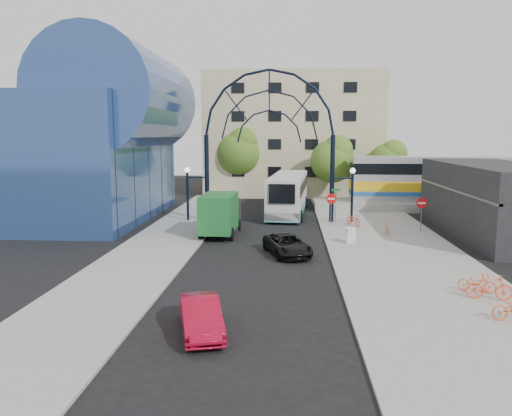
# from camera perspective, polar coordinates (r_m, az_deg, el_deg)

# --- Properties ---
(ground) EXTENTS (120.00, 120.00, 0.00)m
(ground) POSITION_cam_1_polar(r_m,az_deg,el_deg) (26.63, 0.22, -6.87)
(ground) COLOR black
(ground) RESTS_ON ground
(sidewalk_east) EXTENTS (8.00, 56.00, 0.12)m
(sidewalk_east) POSITION_cam_1_polar(r_m,az_deg,el_deg) (31.11, 15.63, -4.84)
(sidewalk_east) COLOR gray
(sidewalk_east) RESTS_ON ground
(plaza_west) EXTENTS (5.00, 50.00, 0.12)m
(plaza_west) POSITION_cam_1_polar(r_m,az_deg,el_deg) (33.40, -10.34, -3.77)
(plaza_west) COLOR gray
(plaza_west) RESTS_ON ground
(gateway_arch) EXTENTS (13.64, 0.44, 12.10)m
(gateway_arch) POSITION_cam_1_polar(r_m,az_deg,el_deg) (39.71, 1.52, 10.60)
(gateway_arch) COLOR black
(gateway_arch) RESTS_ON ground
(stop_sign) EXTENTS (0.80, 0.07, 2.50)m
(stop_sign) POSITION_cam_1_polar(r_m,az_deg,el_deg) (38.11, 8.59, 0.72)
(stop_sign) COLOR slate
(stop_sign) RESTS_ON sidewalk_east
(do_not_enter_sign) EXTENTS (0.76, 0.07, 2.48)m
(do_not_enter_sign) POSITION_cam_1_polar(r_m,az_deg,el_deg) (37.20, 18.41, 0.17)
(do_not_enter_sign) COLOR slate
(do_not_enter_sign) RESTS_ON sidewalk_east
(street_name_sign) EXTENTS (0.70, 0.70, 2.80)m
(street_name_sign) POSITION_cam_1_polar(r_m,az_deg,el_deg) (38.72, 9.11, 1.03)
(street_name_sign) COLOR slate
(street_name_sign) RESTS_ON sidewalk_east
(sandwich_board) EXTENTS (0.55, 0.61, 0.99)m
(sandwich_board) POSITION_cam_1_polar(r_m,az_deg,el_deg) (32.48, 10.82, -2.90)
(sandwich_board) COLOR white
(sandwich_board) RESTS_ON sidewalk_east
(transit_hall) EXTENTS (16.50, 18.00, 14.50)m
(transit_hall) POSITION_cam_1_polar(r_m,az_deg,el_deg) (44.03, -18.93, 7.52)
(transit_hall) COLOR navy
(transit_hall) RESTS_ON ground
(commercial_block_east) EXTENTS (6.00, 16.00, 5.00)m
(commercial_block_east) POSITION_cam_1_polar(r_m,az_deg,el_deg) (38.70, 25.62, 0.86)
(commercial_block_east) COLOR black
(commercial_block_east) RESTS_ON ground
(apartment_block) EXTENTS (20.00, 12.10, 14.00)m
(apartment_block) POSITION_cam_1_polar(r_m,az_deg,el_deg) (60.62, 4.24, 8.34)
(apartment_block) COLOR tan
(apartment_block) RESTS_ON ground
(train_platform) EXTENTS (32.00, 5.00, 0.80)m
(train_platform) POSITION_cam_1_polar(r_m,az_deg,el_deg) (51.49, 24.71, 0.23)
(train_platform) COLOR gray
(train_platform) RESTS_ON ground
(train_car) EXTENTS (25.10, 3.05, 4.20)m
(train_car) POSITION_cam_1_polar(r_m,az_deg,el_deg) (51.23, 24.88, 3.00)
(train_car) COLOR #B7B7BC
(train_car) RESTS_ON train_platform
(tree_north_a) EXTENTS (4.48, 4.48, 7.00)m
(tree_north_a) POSITION_cam_1_polar(r_m,az_deg,el_deg) (51.82, 8.86, 5.61)
(tree_north_a) COLOR #382314
(tree_north_a) RESTS_ON ground
(tree_north_b) EXTENTS (5.12, 5.12, 8.00)m
(tree_north_b) POSITION_cam_1_polar(r_m,az_deg,el_deg) (55.87, -1.82, 6.58)
(tree_north_b) COLOR #382314
(tree_north_b) RESTS_ON ground
(tree_north_c) EXTENTS (4.16, 4.16, 6.50)m
(tree_north_c) POSITION_cam_1_polar(r_m,az_deg,el_deg) (54.66, 14.97, 5.22)
(tree_north_c) COLOR #382314
(tree_north_c) RESTS_ON ground
(city_bus) EXTENTS (3.76, 12.78, 3.46)m
(city_bus) POSITION_cam_1_polar(r_m,az_deg,el_deg) (44.87, 3.72, 1.70)
(city_bus) COLOR silver
(city_bus) RESTS_ON ground
(green_truck) EXTENTS (2.46, 5.98, 2.98)m
(green_truck) POSITION_cam_1_polar(r_m,az_deg,el_deg) (35.11, -4.04, -0.69)
(green_truck) COLOR black
(green_truck) RESTS_ON ground
(black_suv) EXTENTS (3.29, 4.81, 1.22)m
(black_suv) POSITION_cam_1_polar(r_m,az_deg,el_deg) (29.35, 3.61, -4.23)
(black_suv) COLOR black
(black_suv) RESTS_ON ground
(red_sedan) EXTENTS (2.32, 4.07, 1.27)m
(red_sedan) POSITION_cam_1_polar(r_m,az_deg,el_deg) (18.21, -6.34, -12.14)
(red_sedan) COLOR #A00923
(red_sedan) RESTS_ON ground
(bike_near_a) EXTENTS (1.36, 1.93, 0.96)m
(bike_near_a) POSITION_cam_1_polar(r_m,az_deg,el_deg) (38.82, 11.10, -1.28)
(bike_near_a) COLOR #F63F31
(bike_near_a) RESTS_ON sidewalk_east
(bike_near_b) EXTENTS (0.66, 1.55, 0.90)m
(bike_near_b) POSITION_cam_1_polar(r_m,az_deg,el_deg) (36.21, 14.74, -2.15)
(bike_near_b) COLOR #EB532F
(bike_near_b) RESTS_ON sidewalk_east
(bike_far_a) EXTENTS (1.68, 1.02, 0.83)m
(bike_far_a) POSITION_cam_1_polar(r_m,az_deg,el_deg) (24.26, 23.92, -7.82)
(bike_far_a) COLOR #DA5A2B
(bike_far_a) RESTS_ON sidewalk_east
(bike_far_b) EXTENTS (1.93, 0.87, 1.12)m
(bike_far_b) POSITION_cam_1_polar(r_m,az_deg,el_deg) (23.34, 25.15, -8.16)
(bike_far_b) COLOR #FE5132
(bike_far_b) RESTS_ON sidewalk_east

